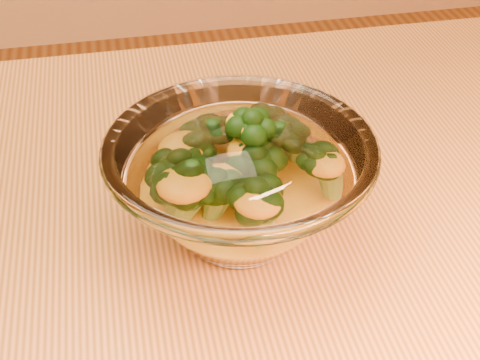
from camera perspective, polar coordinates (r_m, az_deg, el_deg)
The scene contains 3 objects.
glass_bowl at distance 0.51m, azimuth -0.00°, elevation -0.39°, with size 0.20×0.20×0.09m.
cheese_sauce at distance 0.52m, azimuth 0.00°, elevation -2.04°, with size 0.11×0.11×0.03m, color gold.
broccoli_heap at distance 0.51m, azimuth -0.37°, elevation 1.10°, with size 0.14×0.14×0.07m.
Camera 1 is at (-0.06, -0.33, 1.11)m, focal length 50.00 mm.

